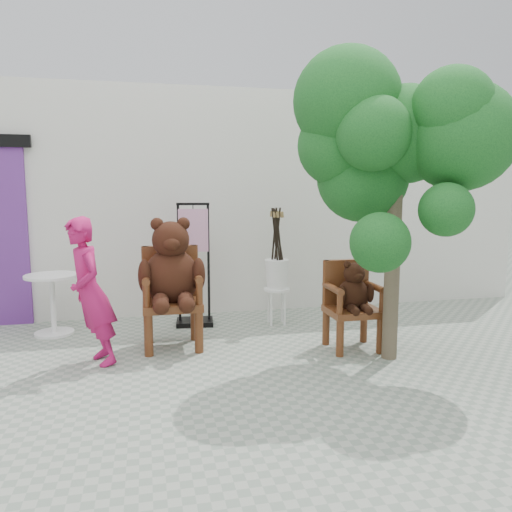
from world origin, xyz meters
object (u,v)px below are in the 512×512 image
(chair_big, at_px, (172,276))
(chair_small, at_px, (352,296))
(cafe_table, at_px, (53,297))
(tree, at_px, (391,139))
(stool_bucket, at_px, (277,273))
(person, at_px, (91,292))
(display_stand, at_px, (194,278))

(chair_big, xyz_separation_m, chair_small, (1.85, -0.44, -0.21))
(cafe_table, relative_size, tree, 0.23)
(chair_small, distance_m, stool_bucket, 1.21)
(person, bearing_deg, tree, 58.14)
(chair_big, bearing_deg, tree, -22.68)
(person, relative_size, tree, 0.47)
(chair_small, relative_size, stool_bucket, 0.65)
(cafe_table, height_order, tree, tree)
(display_stand, bearing_deg, chair_small, -33.83)
(chair_small, xyz_separation_m, person, (-2.63, 0.06, 0.15))
(chair_big, xyz_separation_m, cafe_table, (-1.32, 0.79, -0.33))
(cafe_table, bearing_deg, stool_bucket, -3.00)
(tree, bearing_deg, chair_small, 113.22)
(chair_small, relative_size, tree, 0.31)
(cafe_table, height_order, stool_bucket, stool_bucket)
(display_stand, bearing_deg, stool_bucket, -5.00)
(display_stand, xyz_separation_m, stool_bucket, (1.00, -0.20, 0.06))
(chair_big, distance_m, person, 0.87)
(chair_small, bearing_deg, chair_big, 166.60)
(chair_big, relative_size, person, 0.98)
(chair_big, distance_m, tree, 2.59)
(chair_small, bearing_deg, person, 178.59)
(person, height_order, display_stand, display_stand)
(chair_big, xyz_separation_m, display_stand, (0.32, 0.85, -0.19))
(chair_small, distance_m, tree, 1.65)
(chair_big, relative_size, cafe_table, 1.97)
(cafe_table, bearing_deg, chair_small, -21.15)
(chair_big, xyz_separation_m, tree, (2.02, -0.85, 1.37))
(chair_big, bearing_deg, person, -154.21)
(display_stand, xyz_separation_m, tree, (1.71, -1.69, 1.56))
(person, bearing_deg, chair_big, 93.44)
(display_stand, height_order, tree, tree)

